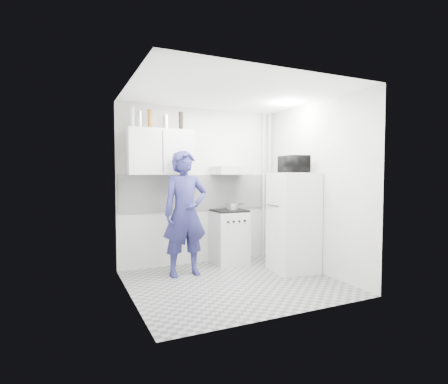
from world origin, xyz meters
name	(u,v)px	position (x,y,z in m)	size (l,w,h in m)	color
floor	(234,283)	(0.00, 0.00, 0.00)	(2.80, 2.80, 0.00)	gray
ceiling	(234,93)	(0.00, 0.00, 2.60)	(2.80, 2.80, 0.00)	white
wall_back	(201,186)	(0.00, 1.25, 1.30)	(2.80, 2.80, 0.00)	silver
wall_left	(130,192)	(-1.40, 0.00, 1.30)	(2.60, 2.60, 0.00)	silver
wall_right	(316,188)	(1.40, 0.00, 1.30)	(2.60, 2.60, 0.00)	silver
person	(185,213)	(-0.49, 0.64, 0.93)	(0.68, 0.44, 1.86)	navy
stove	(229,237)	(0.40, 1.00, 0.44)	(0.55, 0.55, 0.88)	#B9B9B9
fridge	(293,222)	(1.10, 0.15, 0.76)	(0.63, 0.63, 1.53)	silver
stove_top	(229,211)	(0.40, 1.00, 0.89)	(0.53, 0.53, 0.03)	black
saucepan	(232,206)	(0.47, 1.00, 0.97)	(0.20, 0.20, 0.11)	silver
microwave	(294,164)	(1.10, 0.15, 1.66)	(0.32, 0.48, 0.26)	black
bottle_a	(132,117)	(-1.17, 1.07, 2.36)	(0.07, 0.07, 0.31)	#B2B7BC
bottle_b	(140,120)	(-1.06, 1.07, 2.33)	(0.06, 0.06, 0.25)	silver
bottle_c	(150,119)	(-0.90, 1.07, 2.35)	(0.07, 0.07, 0.29)	brown
canister_a	(166,122)	(-0.66, 1.07, 2.31)	(0.09, 0.09, 0.23)	silver
bottle_e	(181,121)	(-0.41, 1.07, 2.35)	(0.07, 0.07, 0.29)	black
upper_cabinet	(160,152)	(-0.75, 1.07, 1.85)	(1.00, 0.35, 0.70)	silver
range_hood	(232,170)	(0.45, 1.00, 1.57)	(0.60, 0.50, 0.14)	#B9B9B9
backsplash	(202,192)	(0.00, 1.24, 1.20)	(2.74, 0.03, 0.60)	white
pipe_a	(269,185)	(1.30, 1.17, 1.30)	(0.05, 0.05, 2.60)	#B9B9B9
pipe_b	(263,186)	(1.18, 1.17, 1.30)	(0.04, 0.04, 2.60)	#B9B9B9
ceiling_spot_fixture	(287,104)	(1.00, 0.20, 2.57)	(0.10, 0.10, 0.02)	white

